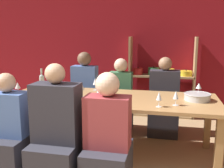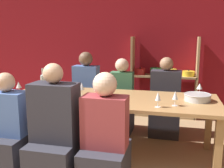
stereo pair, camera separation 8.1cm
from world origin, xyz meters
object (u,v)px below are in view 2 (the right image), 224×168
object	(u,v)px
person_far_b	(165,107)
dining_table	(110,103)
wine_glass_empty_a	(200,87)
wine_glass_white_d	(158,97)
wine_glass_red_a	(50,81)
person_near_b	(105,151)
wine_glass_white_c	(96,82)
wine_glass_white_e	(58,81)
cell_phone	(103,92)
person_far_a	(86,100)
shelf_unit	(163,87)
wine_glass_white_a	(99,91)
mixing_bowl	(197,97)
person_near_c	(10,140)
person_near_a	(56,144)
wine_bottle_green	(43,81)
person_far_c	(122,104)
wine_glass_empty_b	(175,96)
wine_glass_white_b	(82,87)
wine_glass_empty_c	(19,85)

from	to	relation	value
person_far_b	dining_table	bearing A→B (deg)	52.95
wine_glass_empty_a	wine_glass_white_d	bearing A→B (deg)	-124.14
wine_glass_red_a	person_near_b	xyz separation A→B (m)	(1.21, -1.30, -0.40)
wine_glass_white_c	wine_glass_white_e	xyz separation A→B (m)	(-0.55, -0.05, -0.00)
cell_phone	person_far_a	world-z (taller)	person_far_a
shelf_unit	person_far_a	bearing A→B (deg)	-143.07
dining_table	wine_glass_white_a	bearing A→B (deg)	-124.80
mixing_bowl	shelf_unit	bearing A→B (deg)	105.56
wine_glass_empty_a	person_near_c	xyz separation A→B (m)	(-2.00, -1.20, -0.44)
shelf_unit	person_near_a	bearing A→B (deg)	-109.01
wine_bottle_green	person_near_b	world-z (taller)	person_near_b
wine_glass_red_a	person_near_b	distance (m)	1.82
wine_glass_empty_a	person_near_b	size ratio (longest dim) A/B	0.13
shelf_unit	wine_bottle_green	size ratio (longest dim) A/B	4.90
shelf_unit	wine_glass_white_d	size ratio (longest dim) A/B	8.73
wine_glass_white_c	person_far_c	distance (m)	0.67
wine_glass_empty_b	wine_glass_white_e	distance (m)	1.73
wine_glass_empty_b	person_near_a	size ratio (longest dim) A/B	0.13
wine_glass_empty_a	wine_glass_empty_b	xyz separation A→B (m)	(-0.30, -0.61, 0.00)
wine_glass_white_b	person_far_a	distance (m)	1.06
wine_glass_white_c	person_far_a	distance (m)	0.72
cell_phone	wine_glass_empty_c	bearing A→B (deg)	-164.00
person_near_c	person_far_c	size ratio (longest dim) A/B	0.98
dining_table	wine_glass_white_e	size ratio (longest dim) A/B	15.40
dining_table	person_far_a	xyz separation A→B (m)	(-0.62, 0.87, -0.21)
dining_table	person_far_c	xyz separation A→B (m)	(-0.01, 0.79, -0.23)
dining_table	person_far_a	size ratio (longest dim) A/B	2.13
person_far_b	person_near_c	world-z (taller)	person_far_b
mixing_bowl	wine_glass_white_a	bearing A→B (deg)	-169.33
wine_glass_white_d	wine_glass_white_e	size ratio (longest dim) A/B	0.98
person_near_c	wine_glass_white_a	bearing A→B (deg)	39.66
wine_bottle_green	person_far_c	bearing A→B (deg)	27.15
wine_glass_white_a	wine_glass_red_a	world-z (taller)	wine_glass_white_a
person_far_a	person_near_b	size ratio (longest dim) A/B	1.05
wine_glass_empty_c	wine_glass_white_b	xyz separation A→B (m)	(0.89, -0.00, 0.02)
shelf_unit	wine_glass_white_d	world-z (taller)	shelf_unit
dining_table	person_far_a	world-z (taller)	person_far_a
wine_glass_white_a	dining_table	bearing A→B (deg)	55.20
wine_glass_white_a	person_near_a	world-z (taller)	person_near_a
mixing_bowl	wine_glass_empty_a	bearing A→B (deg)	82.01
wine_glass_red_a	person_near_b	bearing A→B (deg)	-47.06
mixing_bowl	person_far_b	world-z (taller)	person_far_b
shelf_unit	dining_table	distance (m)	1.86
wine_glass_white_c	wine_glass_white_e	size ratio (longest dim) A/B	1.01
mixing_bowl	wine_bottle_green	distance (m)	2.12
wine_glass_white_d	wine_glass_white_c	bearing A→B (deg)	143.07
person_near_c	mixing_bowl	bearing A→B (deg)	24.23
wine_glass_empty_b	person_far_a	size ratio (longest dim) A/B	0.13
wine_glass_empty_b	cell_phone	world-z (taller)	wine_glass_empty_b
wine_glass_white_d	person_far_a	xyz separation A→B (m)	(-1.23, 1.19, -0.40)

